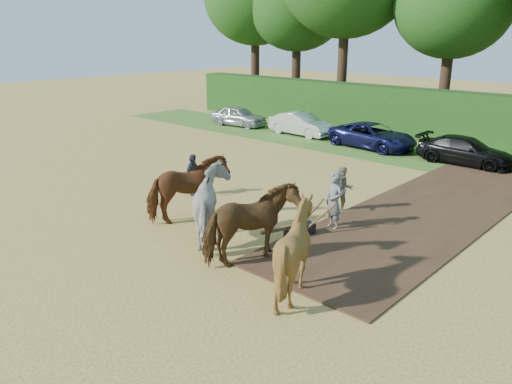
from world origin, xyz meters
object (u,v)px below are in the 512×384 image
(spectator_near, at_px, (343,190))
(spectator_far, at_px, (193,175))
(parked_cars, at_px, (475,152))
(plough_team, at_px, (235,215))

(spectator_near, relative_size, spectator_far, 1.01)
(spectator_far, xyz_separation_m, parked_cars, (6.55, 12.21, -0.14))
(spectator_near, distance_m, plough_team, 5.00)
(plough_team, distance_m, parked_cars, 14.94)
(spectator_near, height_order, plough_team, plough_team)
(spectator_far, relative_size, plough_team, 0.21)
(spectator_near, height_order, spectator_far, spectator_near)
(spectator_near, bearing_deg, parked_cars, 36.10)
(plough_team, relative_size, parked_cars, 0.22)
(spectator_near, distance_m, spectator_far, 5.95)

